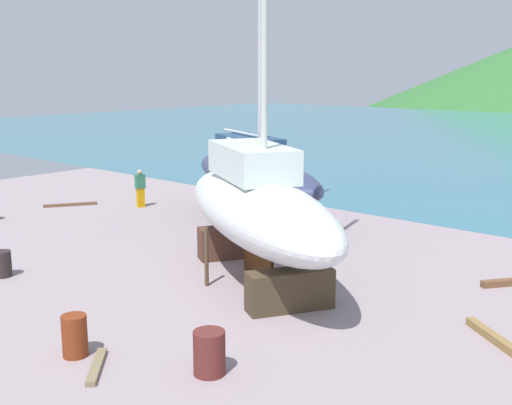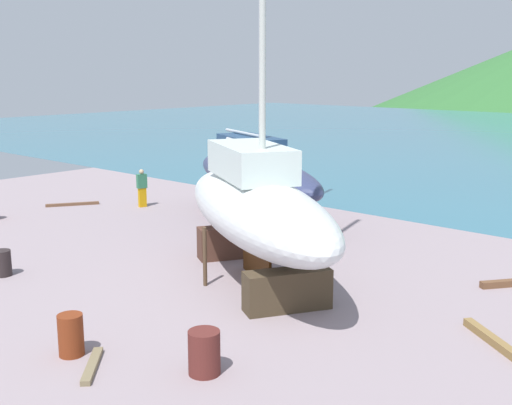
% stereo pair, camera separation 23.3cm
% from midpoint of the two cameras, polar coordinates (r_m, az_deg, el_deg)
% --- Properties ---
extents(ground_plane, '(41.16, 41.16, 0.00)m').
position_cam_midpoint_polar(ground_plane, '(20.36, -5.84, -5.85)').
color(ground_plane, gray).
extents(sailboat_large_starboard, '(10.00, 6.09, 14.88)m').
position_cam_midpoint_polar(sailboat_large_starboard, '(26.20, -0.42, 2.58)').
color(sailboat_large_starboard, '#4B3427').
rests_on(sailboat_large_starboard, ground).
extents(sailboat_mid_port, '(10.18, 7.51, 16.34)m').
position_cam_midpoint_polar(sailboat_mid_port, '(18.61, -0.22, -0.40)').
color(sailboat_mid_port, '#423423').
rests_on(sailboat_mid_port, ground).
extents(worker, '(0.36, 0.49, 1.74)m').
position_cam_midpoint_polar(worker, '(29.52, -10.51, 1.31)').
color(worker, orange).
rests_on(worker, ground).
extents(barrel_tar_black, '(0.62, 0.62, 0.79)m').
position_cam_midpoint_polar(barrel_tar_black, '(20.86, -21.99, -5.10)').
color(barrel_tar_black, '#2B2223').
rests_on(barrel_tar_black, ground).
extents(barrel_rust_mid, '(0.56, 0.56, 0.93)m').
position_cam_midpoint_polar(barrel_rust_mid, '(14.74, -16.31, -11.33)').
color(barrel_rust_mid, maroon).
rests_on(barrel_rust_mid, ground).
extents(barrel_tipped_right, '(0.91, 0.91, 0.93)m').
position_cam_midpoint_polar(barrel_tipped_right, '(13.44, -4.70, -13.20)').
color(barrel_tipped_right, '#5A2520').
rests_on(barrel_tipped_right, ground).
extents(timber_long_fore, '(2.09, 1.64, 0.19)m').
position_cam_midpoint_polar(timber_long_fore, '(15.80, 20.37, -11.47)').
color(timber_long_fore, olive).
rests_on(timber_long_fore, ground).
extents(timber_short_cross, '(1.39, 2.14, 0.12)m').
position_cam_midpoint_polar(timber_short_cross, '(30.69, -16.43, -0.18)').
color(timber_short_cross, brown).
rests_on(timber_short_cross, ground).
extents(timber_plank_near, '(1.30, 1.26, 0.11)m').
position_cam_midpoint_polar(timber_plank_near, '(14.19, -14.50, -13.97)').
color(timber_plank_near, '#7B6B4C').
rests_on(timber_plank_near, ground).
extents(timber_long_aft, '(0.97, 1.22, 0.19)m').
position_cam_midpoint_polar(timber_long_aft, '(19.90, 20.85, -6.71)').
color(timber_long_aft, brown).
rests_on(timber_long_aft, ground).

